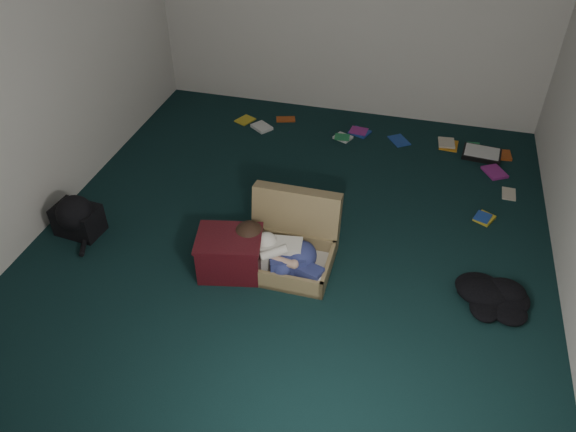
% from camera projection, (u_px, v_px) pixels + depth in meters
% --- Properties ---
extents(floor, '(4.50, 4.50, 0.00)m').
position_uv_depth(floor, '(293.00, 239.00, 4.50)').
color(floor, black).
rests_on(floor, ground).
extents(wall_front, '(4.50, 0.00, 4.50)m').
position_uv_depth(wall_front, '(136.00, 363.00, 1.99)').
color(wall_front, silver).
rests_on(wall_front, ground).
extents(wall_left, '(0.00, 4.50, 4.50)m').
position_uv_depth(wall_left, '(29.00, 58.00, 4.09)').
color(wall_left, silver).
rests_on(wall_left, ground).
extents(suitcase, '(0.68, 0.67, 0.50)m').
position_uv_depth(suitcase, '(290.00, 242.00, 4.24)').
color(suitcase, '#927C50').
rests_on(suitcase, floor).
extents(person, '(0.74, 0.36, 0.31)m').
position_uv_depth(person, '(278.00, 252.00, 4.09)').
color(person, white).
rests_on(person, suitcase).
extents(maroon_bin, '(0.54, 0.46, 0.32)m').
position_uv_depth(maroon_bin, '(230.00, 254.00, 4.12)').
color(maroon_bin, '#430D13').
rests_on(maroon_bin, floor).
extents(backpack, '(0.48, 0.40, 0.27)m').
position_uv_depth(backpack, '(78.00, 219.00, 4.49)').
color(backpack, black).
rests_on(backpack, floor).
extents(clothing_pile, '(0.53, 0.47, 0.14)m').
position_uv_depth(clothing_pile, '(493.00, 298.00, 3.90)').
color(clothing_pile, black).
rests_on(clothing_pile, floor).
extents(paper_tray, '(0.38, 0.30, 0.05)m').
position_uv_depth(paper_tray, '(482.00, 154.00, 5.45)').
color(paper_tray, black).
rests_on(paper_tray, floor).
extents(book_scatter, '(2.86, 1.45, 0.02)m').
position_uv_depth(book_scatter, '(395.00, 149.00, 5.55)').
color(book_scatter, gold).
rests_on(book_scatter, floor).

